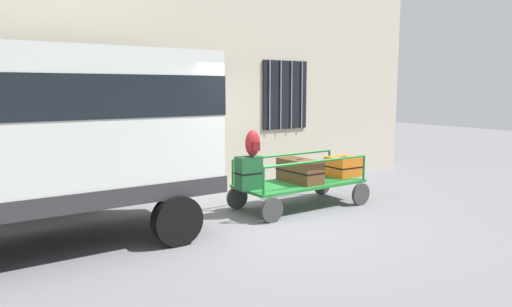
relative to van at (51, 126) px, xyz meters
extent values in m
plane|color=slate|center=(3.01, -0.68, -1.65)|extent=(40.00, 40.00, 0.00)
cube|color=#BCB29E|center=(3.01, 1.79, 0.85)|extent=(12.00, 0.30, 5.00)
cube|color=black|center=(1.21, 1.62, 0.35)|extent=(1.20, 0.04, 1.50)
cylinder|color=gray|center=(0.76, 1.58, 0.35)|extent=(0.03, 0.03, 1.50)
cylinder|color=gray|center=(1.06, 1.58, 0.35)|extent=(0.03, 0.03, 1.50)
cylinder|color=gray|center=(1.36, 1.58, 0.35)|extent=(0.03, 0.03, 1.50)
cylinder|color=gray|center=(1.66, 1.58, 0.35)|extent=(0.03, 0.03, 1.50)
cube|color=black|center=(5.21, 1.62, 0.35)|extent=(1.20, 0.04, 1.50)
cylinder|color=gray|center=(4.76, 1.58, 0.35)|extent=(0.03, 0.03, 1.50)
cylinder|color=gray|center=(5.06, 1.58, 0.35)|extent=(0.03, 0.03, 1.50)
cylinder|color=gray|center=(5.36, 1.58, 0.35)|extent=(0.03, 0.03, 1.50)
cylinder|color=gray|center=(5.66, 1.58, 0.35)|extent=(0.03, 0.03, 1.50)
cube|color=silver|center=(0.00, 0.01, 0.01)|extent=(4.32, 1.83, 2.02)
cube|color=black|center=(0.00, 0.01, 0.40)|extent=(4.34, 1.85, 0.55)
cube|color=#2D2D30|center=(0.00, 0.01, -0.88)|extent=(4.36, 1.87, 0.24)
cylinder|color=black|center=(1.38, -0.90, -1.30)|extent=(0.70, 0.22, 0.70)
cube|color=#1E722D|center=(4.13, -0.23, -1.21)|extent=(2.37, 1.01, 0.05)
cylinder|color=#383838|center=(5.15, -0.76, -1.44)|extent=(0.41, 0.06, 0.41)
cylinder|color=#383838|center=(5.15, 0.29, -1.44)|extent=(0.41, 0.06, 0.41)
cylinder|color=#383838|center=(3.11, -0.76, -1.44)|extent=(0.41, 0.06, 0.41)
cylinder|color=#383838|center=(3.11, 0.29, -1.44)|extent=(0.41, 0.06, 0.41)
cylinder|color=#1E722D|center=(5.28, -0.70, -0.96)|extent=(0.04, 0.04, 0.44)
cylinder|color=#1E722D|center=(5.28, 0.23, -0.96)|extent=(0.04, 0.04, 0.44)
cylinder|color=#1E722D|center=(2.99, -0.70, -0.96)|extent=(0.04, 0.04, 0.44)
cylinder|color=#1E722D|center=(2.99, 0.23, -0.96)|extent=(0.04, 0.04, 0.44)
cylinder|color=#1E722D|center=(4.13, -0.70, -0.74)|extent=(2.29, 0.04, 0.04)
cylinder|color=#1E722D|center=(4.13, 0.23, -0.74)|extent=(2.29, 0.04, 0.04)
cube|color=#194C28|center=(3.03, -0.21, -0.91)|extent=(0.42, 0.25, 0.56)
cube|color=black|center=(3.03, -0.21, -0.91)|extent=(0.43, 0.26, 0.02)
cube|color=black|center=(3.03, -0.21, -0.63)|extent=(0.15, 0.03, 0.02)
cube|color=brown|center=(4.13, -0.22, -0.98)|extent=(0.43, 0.88, 0.41)
cube|color=black|center=(4.13, -0.22, -0.98)|extent=(0.44, 0.89, 0.02)
cube|color=black|center=(4.13, -0.22, -0.78)|extent=(0.15, 0.03, 0.02)
cube|color=orange|center=(5.24, -0.22, -1.00)|extent=(0.57, 0.54, 0.37)
cube|color=black|center=(5.24, -0.22, -1.00)|extent=(0.58, 0.55, 0.02)
cube|color=black|center=(5.24, -0.22, -0.82)|extent=(0.16, 0.03, 0.02)
ellipsoid|color=maroon|center=(3.07, -0.27, -0.40)|extent=(0.27, 0.19, 0.44)
cube|color=maroon|center=(3.07, -0.36, -0.45)|extent=(0.14, 0.06, 0.15)
camera|label=1|loc=(-1.30, -6.73, 0.51)|focal=33.22mm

